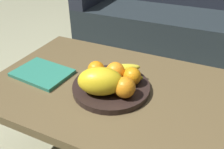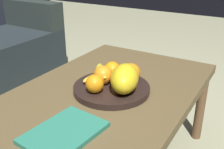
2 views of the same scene
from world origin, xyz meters
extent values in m
cube|color=brown|center=(0.00, 0.00, 0.42)|extent=(1.06, 0.69, 0.04)
cylinder|color=brown|center=(-0.49, 0.30, 0.20)|extent=(0.05, 0.05, 0.40)
cube|color=#20282C|center=(-0.01, 1.29, 0.20)|extent=(1.70, 0.70, 0.40)
cylinder|color=black|center=(0.00, -0.03, 0.46)|extent=(0.32, 0.32, 0.03)
ellipsoid|color=yellow|center=(-0.01, -0.10, 0.52)|extent=(0.20, 0.16, 0.11)
sphere|color=orange|center=(0.00, 0.01, 0.51)|extent=(0.08, 0.08, 0.08)
sphere|color=orange|center=(0.08, -0.08, 0.51)|extent=(0.08, 0.08, 0.08)
sphere|color=orange|center=(-0.08, 0.00, 0.51)|extent=(0.07, 0.07, 0.07)
sphere|color=orange|center=(0.08, 0.01, 0.51)|extent=(0.07, 0.07, 0.07)
ellipsoid|color=yellow|center=(0.01, 0.05, 0.49)|extent=(0.15, 0.08, 0.03)
ellipsoid|color=yellow|center=(0.04, 0.04, 0.49)|extent=(0.15, 0.05, 0.03)
ellipsoid|color=yellow|center=(0.02, 0.05, 0.51)|extent=(0.15, 0.10, 0.03)
ellipsoid|color=yellow|center=(0.02, 0.03, 0.51)|extent=(0.13, 0.13, 0.03)
cube|color=#2C7F67|center=(-0.34, -0.05, 0.45)|extent=(0.27, 0.20, 0.02)
camera|label=1|loc=(0.33, -0.73, 1.01)|focal=36.71mm
camera|label=2|loc=(-0.87, -0.55, 0.97)|focal=43.33mm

